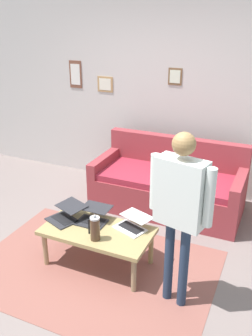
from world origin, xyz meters
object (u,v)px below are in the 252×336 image
laptop_right (65,215)px  laptop_center (132,224)px  person_standing (180,201)px  coffee_table (98,234)px  laptop_left (93,217)px  french_press (95,228)px  couch (168,186)px

laptop_right → laptop_center: bearing=-169.8°
laptop_right → person_standing: bearing=169.7°
coffee_table → laptop_left: 0.19m
french_press → laptop_right: bearing=-23.5°
couch → laptop_center: couch is taller
laptop_right → couch: bearing=-115.8°
laptop_center → person_standing: 0.87m
person_standing → laptop_left: bearing=-17.7°
coffee_table → laptop_center: size_ratio=2.81×
french_press → person_standing: (-0.80, 0.03, 0.48)m
coffee_table → laptop_left: laptop_left is taller
couch → laptop_right: size_ratio=4.25×
french_press → couch: bearing=-97.6°
person_standing → laptop_center: bearing=-32.4°
laptop_left → laptop_right: bearing=16.3°
couch → laptop_center: 1.27m
couch → laptop_center: (-0.03, 1.26, 0.14)m
laptop_right → person_standing: 1.40m
coffee_table → laptop_center: (-0.30, -0.17, 0.09)m
couch → person_standing: 1.86m
laptop_left → laptop_center: size_ratio=0.87×
couch → french_press: 1.62m
couch → coffee_table: couch is taller
french_press → person_standing: size_ratio=0.17×
laptop_left → couch: bearing=-106.6°
laptop_left → person_standing: person_standing is taller
laptop_center → laptop_left: bearing=5.9°
laptop_left → laptop_right: laptop_right is taller
couch → coffee_table: size_ratio=1.73×
french_press → person_standing: 0.93m
couch → person_standing: bearing=110.0°
laptop_right → french_press: french_press is taller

